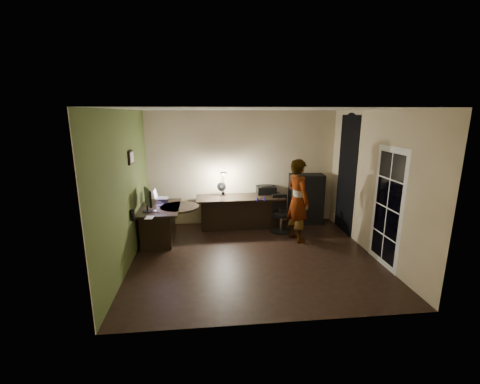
{
  "coord_description": "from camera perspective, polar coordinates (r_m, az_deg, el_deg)",
  "views": [
    {
      "loc": [
        -0.85,
        -5.55,
        2.64
      ],
      "look_at": [
        -0.15,
        1.05,
        1.0
      ],
      "focal_mm": 24.0,
      "sensor_mm": 36.0,
      "label": 1
    }
  ],
  "objects": [
    {
      "name": "pen",
      "position": [
        6.45,
        -14.42,
        -3.54
      ],
      "size": [
        0.11,
        0.13,
        0.01
      ],
      "primitive_type": "cube",
      "rotation": [
        0.0,
        0.0,
        0.68
      ],
      "color": "black",
      "rests_on": "desk_left"
    },
    {
      "name": "phone",
      "position": [
        6.93,
        -13.99,
        -2.31
      ],
      "size": [
        0.08,
        0.14,
        0.01
      ],
      "primitive_type": "cube",
      "rotation": [
        0.0,
        0.0,
        -0.06
      ],
      "color": "black",
      "rests_on": "desk_left"
    },
    {
      "name": "desk_lamp",
      "position": [
        7.55,
        -3.0,
        1.81
      ],
      "size": [
        0.15,
        0.28,
        0.6
      ],
      "primitive_type": "cube",
      "rotation": [
        0.0,
        0.0,
        -0.03
      ],
      "color": "black",
      "rests_on": "desk_right"
    },
    {
      "name": "wall_left",
      "position": [
        5.87,
        -19.75,
        0.36
      ],
      "size": [
        0.01,
        4.0,
        2.7
      ],
      "primitive_type": "cube",
      "color": "#C1AF88",
      "rests_on": "floor"
    },
    {
      "name": "laptop",
      "position": [
        7.09,
        -13.79,
        -0.31
      ],
      "size": [
        0.3,
        0.28,
        0.2
      ],
      "primitive_type": "cube",
      "rotation": [
        0.0,
        0.0,
        -0.05
      ],
      "color": "silver",
      "rests_on": "laptop_stand"
    },
    {
      "name": "printer",
      "position": [
        7.7,
        4.68,
        0.45
      ],
      "size": [
        0.45,
        0.35,
        0.2
      ],
      "primitive_type": "cube",
      "rotation": [
        0.0,
        0.0,
        0.01
      ],
      "color": "black",
      "rests_on": "desk_right"
    },
    {
      "name": "ceiling",
      "position": [
        5.61,
        2.74,
        14.54
      ],
      "size": [
        4.5,
        4.0,
        0.01
      ],
      "primitive_type": "cube",
      "color": "silver",
      "rests_on": "floor"
    },
    {
      "name": "framed_picture",
      "position": [
        6.2,
        -18.86,
        5.83
      ],
      "size": [
        0.04,
        0.3,
        0.25
      ],
      "primitive_type": "cube",
      "color": "black",
      "rests_on": "wall_left"
    },
    {
      "name": "monitor",
      "position": [
        6.53,
        -16.18,
        -1.97
      ],
      "size": [
        0.28,
        0.5,
        0.33
      ],
      "primitive_type": "cube",
      "rotation": [
        0.0,
        0.0,
        0.39
      ],
      "color": "black",
      "rests_on": "desk_left"
    },
    {
      "name": "mouse",
      "position": [
        6.51,
        -14.88,
        -3.28
      ],
      "size": [
        0.08,
        0.11,
        0.04
      ],
      "primitive_type": "ellipsoid",
      "rotation": [
        0.0,
        0.0,
        -0.17
      ],
      "color": "silver",
      "rests_on": "desk_left"
    },
    {
      "name": "desk_right",
      "position": [
        7.51,
        0.02,
        -3.64
      ],
      "size": [
        2.03,
        0.74,
        0.76
      ],
      "primitive_type": "cube",
      "rotation": [
        0.0,
        0.0,
        0.02
      ],
      "color": "black",
      "rests_on": "floor"
    },
    {
      "name": "cabinet",
      "position": [
        7.97,
        11.63,
        -1.2
      ],
      "size": [
        0.83,
        0.45,
        1.21
      ],
      "primitive_type": "cube",
      "rotation": [
        0.0,
        0.0,
        -0.06
      ],
      "color": "black",
      "rests_on": "floor"
    },
    {
      "name": "headphones",
      "position": [
        7.04,
        3.75,
        -1.22
      ],
      "size": [
        0.21,
        0.09,
        0.1
      ],
      "primitive_type": "cube",
      "rotation": [
        0.0,
        0.0,
        0.03
      ],
      "color": "navy",
      "rests_on": "desk_right"
    },
    {
      "name": "desk_fan",
      "position": [
        7.47,
        -3.32,
        0.56
      ],
      "size": [
        0.21,
        0.12,
        0.32
      ],
      "primitive_type": "cube",
      "rotation": [
        0.0,
        0.0,
        -0.01
      ],
      "color": "black",
      "rests_on": "desk_right"
    },
    {
      "name": "floor",
      "position": [
        6.2,
        2.44,
        -11.36
      ],
      "size": [
        4.5,
        4.0,
        0.01
      ],
      "primitive_type": "cube",
      "color": "black",
      "rests_on": "ground"
    },
    {
      "name": "wall_back",
      "position": [
        7.71,
        0.36,
        4.25
      ],
      "size": [
        4.5,
        0.01,
        2.7
      ],
      "primitive_type": "cube",
      "color": "#C1AF88",
      "rests_on": "floor"
    },
    {
      "name": "speaker",
      "position": [
        6.1,
        -18.56,
        -3.9
      ],
      "size": [
        0.08,
        0.08,
        0.2
      ],
      "primitive_type": "cylinder",
      "rotation": [
        0.0,
        0.0,
        0.09
      ],
      "color": "black",
      "rests_on": "desk_left"
    },
    {
      "name": "french_door",
      "position": [
        6.08,
        24.71,
        -2.57
      ],
      "size": [
        0.02,
        0.92,
        2.1
      ],
      "primitive_type": "cube",
      "color": "white",
      "rests_on": "floor"
    },
    {
      "name": "green_wall_overlay",
      "position": [
        5.86,
        -19.61,
        0.37
      ],
      "size": [
        0.0,
        4.0,
        2.7
      ],
      "primitive_type": "cube",
      "color": "#475826",
      "rests_on": "floor"
    },
    {
      "name": "person",
      "position": [
        6.78,
        10.26,
        -1.49
      ],
      "size": [
        0.59,
        0.72,
        1.74
      ],
      "primitive_type": "imported",
      "rotation": [
        0.0,
        0.0,
        1.9
      ],
      "color": "#D8A88C",
      "rests_on": "floor"
    },
    {
      "name": "wall_front",
      "position": [
        3.86,
        7.02,
        -5.7
      ],
      "size": [
        4.5,
        0.01,
        2.7
      ],
      "primitive_type": "cube",
      "color": "#C1AF88",
      "rests_on": "floor"
    },
    {
      "name": "desk_left",
      "position": [
        6.95,
        -13.89,
        -5.55
      ],
      "size": [
        0.82,
        1.31,
        0.75
      ],
      "primitive_type": "cube",
      "rotation": [
        0.0,
        0.0,
        0.01
      ],
      "color": "black",
      "rests_on": "floor"
    },
    {
      "name": "office_chair",
      "position": [
        7.32,
        7.33,
        -3.93
      ],
      "size": [
        0.47,
        0.47,
        0.83
      ],
      "primitive_type": "cube",
      "rotation": [
        0.0,
        0.0,
        0.02
      ],
      "color": "black",
      "rests_on": "floor"
    },
    {
      "name": "wall_right",
      "position": [
        6.49,
        22.7,
        1.33
      ],
      "size": [
        0.01,
        4.0,
        2.7
      ],
      "primitive_type": "cube",
      "color": "#C1AF88",
      "rests_on": "floor"
    },
    {
      "name": "arched_doorway",
      "position": [
        7.5,
        18.43,
        2.87
      ],
      "size": [
        0.01,
        0.9,
        2.6
      ],
      "primitive_type": "cube",
      "color": "black",
      "rests_on": "floor"
    },
    {
      "name": "laptop_stand",
      "position": [
        7.12,
        -13.72,
        -1.47
      ],
      "size": [
        0.27,
        0.24,
        0.1
      ],
      "primitive_type": "cube",
      "rotation": [
        0.0,
        0.0,
        0.18
      ],
      "color": "silver",
      "rests_on": "desk_left"
    },
    {
      "name": "notepad",
      "position": [
        6.18,
        -15.81,
        -4.39
      ],
      "size": [
        0.16,
        0.21,
        0.01
      ],
      "primitive_type": "cube",
      "rotation": [
        0.0,
        0.0,
        -0.08
      ],
      "color": "silver",
      "rests_on": "desk_left"
    }
  ]
}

